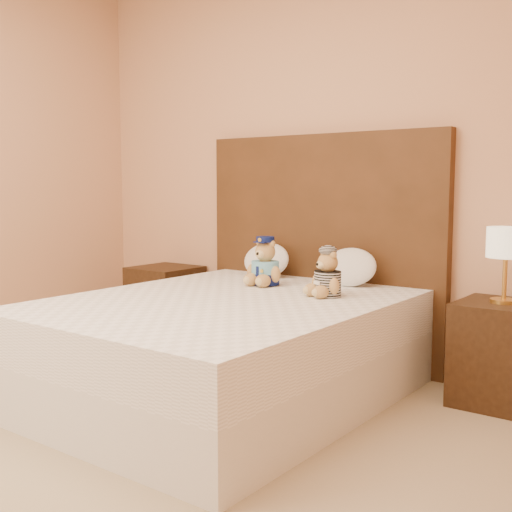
{
  "coord_description": "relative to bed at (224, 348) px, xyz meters",
  "views": [
    {
      "loc": [
        2.21,
        -1.45,
        1.16
      ],
      "look_at": [
        0.03,
        1.45,
        0.77
      ],
      "focal_mm": 45.0,
      "sensor_mm": 36.0,
      "label": 1
    }
  ],
  "objects": [
    {
      "name": "nightstand_left",
      "position": [
        -1.25,
        0.8,
        -0.0
      ],
      "size": [
        0.45,
        0.45,
        0.55
      ],
      "primitive_type": "cube",
      "color": "#372211",
      "rests_on": "ground"
    },
    {
      "name": "ground",
      "position": [
        0.0,
        -1.2,
        -0.28
      ],
      "size": [
        4.0,
        4.5,
        0.0
      ],
      "primitive_type": "cube",
      "color": "tan",
      "rests_on": "ground"
    },
    {
      "name": "room_walls",
      "position": [
        0.0,
        -0.74,
        1.53
      ],
      "size": [
        4.04,
        4.52,
        2.72
      ],
      "color": "tan",
      "rests_on": "ground"
    },
    {
      "name": "bed",
      "position": [
        0.0,
        0.0,
        0.0
      ],
      "size": [
        1.6,
        2.0,
        0.55
      ],
      "color": "white",
      "rests_on": "ground"
    },
    {
      "name": "lamp",
      "position": [
        1.25,
        0.8,
        0.57
      ],
      "size": [
        0.2,
        0.2,
        0.4
      ],
      "color": "gold",
      "rests_on": "nightstand_right"
    },
    {
      "name": "teddy_prisoner",
      "position": [
        0.41,
        0.41,
        0.41
      ],
      "size": [
        0.3,
        0.3,
        0.26
      ],
      "primitive_type": null,
      "rotation": [
        0.0,
        0.0,
        -0.41
      ],
      "color": "#A57840",
      "rests_on": "bed"
    },
    {
      "name": "teddy_police",
      "position": [
        -0.11,
        0.53,
        0.42
      ],
      "size": [
        0.26,
        0.25,
        0.3
      ],
      "primitive_type": null,
      "rotation": [
        0.0,
        0.0,
        -0.02
      ],
      "color": "#A57840",
      "rests_on": "bed"
    },
    {
      "name": "pillow_right",
      "position": [
        0.31,
        0.83,
        0.4
      ],
      "size": [
        0.36,
        0.23,
        0.25
      ],
      "primitive_type": "ellipsoid",
      "color": "white",
      "rests_on": "bed"
    },
    {
      "name": "pillow_left",
      "position": [
        -0.32,
        0.83,
        0.4
      ],
      "size": [
        0.35,
        0.23,
        0.25
      ],
      "primitive_type": "ellipsoid",
      "color": "white",
      "rests_on": "bed"
    },
    {
      "name": "nightstand_right",
      "position": [
        1.25,
        0.8,
        -0.0
      ],
      "size": [
        0.45,
        0.45,
        0.55
      ],
      "primitive_type": "cube",
      "color": "#372211",
      "rests_on": "ground"
    },
    {
      "name": "headboard",
      "position": [
        0.0,
        1.01,
        0.47
      ],
      "size": [
        1.75,
        0.08,
        1.5
      ],
      "primitive_type": "cube",
      "color": "#4B2C16",
      "rests_on": "ground"
    }
  ]
}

